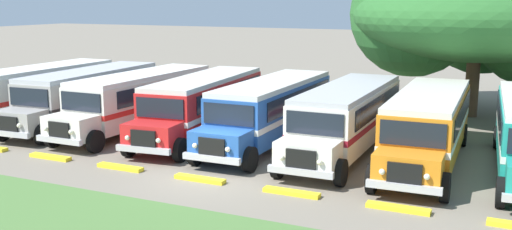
% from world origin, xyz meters
% --- Properties ---
extents(ground_plane, '(220.00, 220.00, 0.00)m').
position_xyz_m(ground_plane, '(0.00, 0.00, 0.00)').
color(ground_plane, slate).
extents(parked_bus_slot_0, '(2.85, 10.86, 2.82)m').
position_xyz_m(parked_bus_slot_0, '(-14.25, 6.00, 1.58)').
color(parked_bus_slot_0, silver).
rests_on(parked_bus_slot_0, ground_plane).
extents(parked_bus_slot_1, '(3.23, 10.92, 2.82)m').
position_xyz_m(parked_bus_slot_1, '(-10.64, 5.77, 1.58)').
color(parked_bus_slot_1, '#9E9993').
rests_on(parked_bus_slot_1, ground_plane).
extents(parked_bus_slot_2, '(2.73, 10.85, 2.82)m').
position_xyz_m(parked_bus_slot_2, '(-7.30, 5.80, 1.58)').
color(parked_bus_slot_2, silver).
rests_on(parked_bus_slot_2, ground_plane).
extents(parked_bus_slot_3, '(3.60, 10.98, 2.82)m').
position_xyz_m(parked_bus_slot_3, '(-3.71, 5.99, 1.58)').
color(parked_bus_slot_3, red).
rests_on(parked_bus_slot_3, ground_plane).
extents(parked_bus_slot_4, '(2.83, 10.86, 2.82)m').
position_xyz_m(parked_bus_slot_4, '(-0.11, 6.00, 1.58)').
color(parked_bus_slot_4, '#23519E').
rests_on(parked_bus_slot_4, ground_plane).
extents(parked_bus_slot_5, '(2.80, 10.85, 2.82)m').
position_xyz_m(parked_bus_slot_5, '(3.56, 5.80, 1.58)').
color(parked_bus_slot_5, silver).
rests_on(parked_bus_slot_5, ground_plane).
extents(parked_bus_slot_6, '(3.05, 10.89, 2.82)m').
position_xyz_m(parked_bus_slot_6, '(7.00, 5.60, 1.58)').
color(parked_bus_slot_6, orange).
rests_on(parked_bus_slot_6, ground_plane).
extents(curb_wheelstop_2, '(2.00, 0.36, 0.15)m').
position_xyz_m(curb_wheelstop_2, '(-7.18, -0.66, 0.07)').
color(curb_wheelstop_2, yellow).
rests_on(curb_wheelstop_2, ground_plane).
extents(curb_wheelstop_3, '(2.00, 0.36, 0.15)m').
position_xyz_m(curb_wheelstop_3, '(-3.59, -0.66, 0.07)').
color(curb_wheelstop_3, yellow).
rests_on(curb_wheelstop_3, ground_plane).
extents(curb_wheelstop_4, '(2.00, 0.36, 0.15)m').
position_xyz_m(curb_wheelstop_4, '(0.00, -0.66, 0.07)').
color(curb_wheelstop_4, yellow).
rests_on(curb_wheelstop_4, ground_plane).
extents(curb_wheelstop_5, '(2.00, 0.36, 0.15)m').
position_xyz_m(curb_wheelstop_5, '(3.59, -0.66, 0.07)').
color(curb_wheelstop_5, yellow).
rests_on(curb_wheelstop_5, ground_plane).
extents(curb_wheelstop_6, '(2.00, 0.36, 0.15)m').
position_xyz_m(curb_wheelstop_6, '(7.18, -0.66, 0.07)').
color(curb_wheelstop_6, yellow).
rests_on(curb_wheelstop_6, ground_plane).
extents(broad_shade_tree, '(13.93, 14.74, 9.44)m').
position_xyz_m(broad_shade_tree, '(7.84, 17.00, 5.59)').
color(broad_shade_tree, brown).
rests_on(broad_shade_tree, ground_plane).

